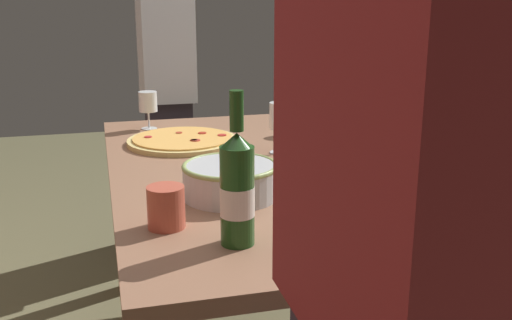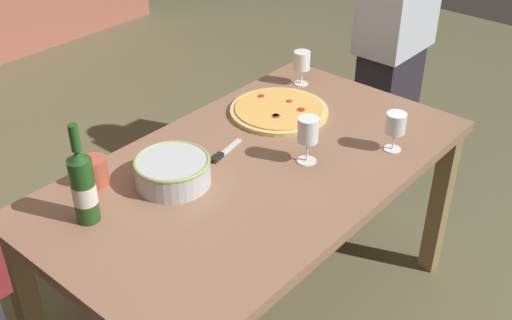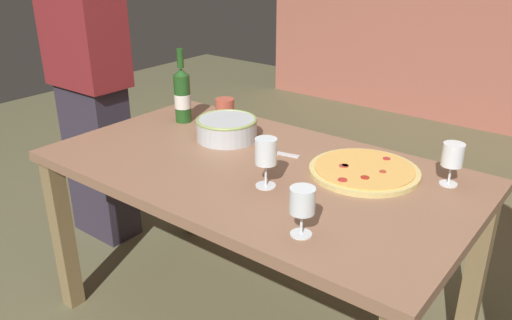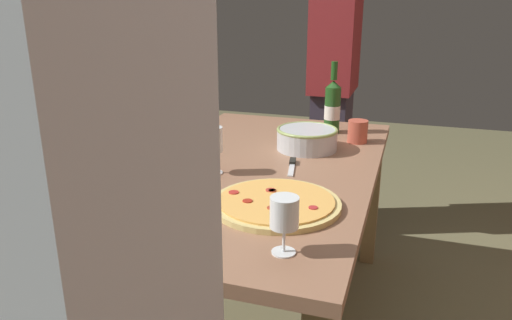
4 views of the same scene
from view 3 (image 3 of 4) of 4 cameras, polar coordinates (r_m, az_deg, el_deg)
dining_table at (r=1.98m, az=0.00°, el=-3.02°), size 1.60×0.90×0.75m
pizza at (r=1.91m, az=11.80°, el=-1.13°), size 0.40×0.40×0.03m
serving_bowl at (r=2.18m, az=-3.25°, el=3.56°), size 0.26×0.26×0.09m
wine_bottle at (r=2.39m, az=-8.10°, el=7.11°), size 0.07×0.07×0.34m
wine_glass_near_pizza at (r=1.73m, az=1.10°, el=0.66°), size 0.08×0.08×0.17m
wine_glass_by_bottle at (r=1.45m, az=5.12°, el=-4.61°), size 0.07×0.07×0.15m
wine_glass_far_left at (r=1.87m, az=20.81°, el=0.32°), size 0.07×0.07×0.15m
cup_amber at (r=2.42m, az=-3.43°, el=5.61°), size 0.09×0.09×0.10m
pizza_knife at (r=2.05m, az=1.71°, el=1.00°), size 0.19×0.06×0.02m
person_guest_left at (r=2.77m, az=-17.90°, el=8.48°), size 0.41×0.24×1.72m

